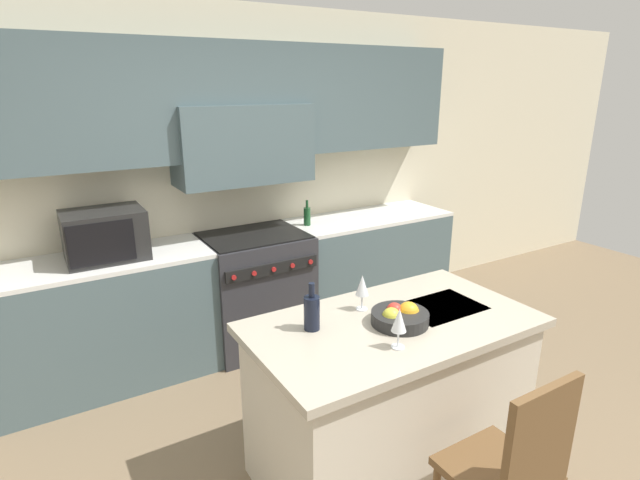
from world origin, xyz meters
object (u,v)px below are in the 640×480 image
object	(u,v)px
island_chair	(513,466)
wine_bottle	(312,312)
wine_glass_near	(399,321)
wine_glass_far	(362,286)
microwave	(105,235)
fruit_bowl	(400,316)
oil_bottle_on_counter	(307,216)
range_stove	(256,289)

from	to	relation	value
island_chair	wine_bottle	bearing A→B (deg)	116.42
wine_glass_near	wine_glass_far	distance (m)	0.43
microwave	fruit_bowl	xyz separation A→B (m)	(1.13, -1.78, -0.15)
island_chair	oil_bottle_on_counter	distance (m)	2.61
oil_bottle_on_counter	range_stove	bearing A→B (deg)	-175.40
microwave	wine_bottle	size ratio (longest dim) A/B	2.10
wine_glass_far	range_stove	bearing A→B (deg)	88.97
microwave	wine_glass_near	xyz separation A→B (m)	(0.97, -1.96, -0.05)
range_stove	oil_bottle_on_counter	world-z (taller)	oil_bottle_on_counter
wine_glass_near	oil_bottle_on_counter	xyz separation A→B (m)	(0.64, 1.99, -0.04)
microwave	fruit_bowl	world-z (taller)	microwave
wine_bottle	fruit_bowl	size ratio (longest dim) A/B	0.84
oil_bottle_on_counter	microwave	bearing A→B (deg)	-179.18
microwave	wine_bottle	xyz separation A→B (m)	(0.71, -1.60, -0.09)
microwave	wine_glass_far	distance (m)	1.87
island_chair	wine_glass_near	size ratio (longest dim) A/B	5.05
fruit_bowl	wine_glass_near	bearing A→B (deg)	-131.51
microwave	fruit_bowl	size ratio (longest dim) A/B	1.77
wine_bottle	oil_bottle_on_counter	xyz separation A→B (m)	(0.89, 1.62, 0.01)
wine_glass_near	microwave	bearing A→B (deg)	116.22
range_stove	island_chair	world-z (taller)	island_chair
wine_glass_far	oil_bottle_on_counter	distance (m)	1.66
fruit_bowl	oil_bottle_on_counter	size ratio (longest dim) A/B	1.36
range_stove	wine_glass_near	xyz separation A→B (m)	(-0.12, -1.94, 0.58)
wine_glass_near	fruit_bowl	bearing A→B (deg)	48.49
wine_bottle	wine_glass_near	size ratio (longest dim) A/B	1.24
wine_glass_far	oil_bottle_on_counter	xyz separation A→B (m)	(0.54, 1.56, -0.04)
range_stove	microwave	bearing A→B (deg)	179.02
wine_bottle	wine_glass_far	world-z (taller)	wine_bottle
range_stove	island_chair	distance (m)	2.49
range_stove	wine_bottle	xyz separation A→B (m)	(-0.37, -1.58, 0.54)
island_chair	fruit_bowl	size ratio (longest dim) A/B	3.43
oil_bottle_on_counter	island_chair	bearing A→B (deg)	-99.82
range_stove	island_chair	bearing A→B (deg)	-88.22
island_chair	wine_bottle	size ratio (longest dim) A/B	4.08
island_chair	fruit_bowl	world-z (taller)	fruit_bowl
microwave	wine_glass_far	world-z (taller)	microwave
microwave	oil_bottle_on_counter	bearing A→B (deg)	0.82
island_chair	oil_bottle_on_counter	world-z (taller)	oil_bottle_on_counter
oil_bottle_on_counter	wine_bottle	bearing A→B (deg)	-118.76
wine_glass_near	range_stove	bearing A→B (deg)	86.42
microwave	oil_bottle_on_counter	size ratio (longest dim) A/B	2.40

